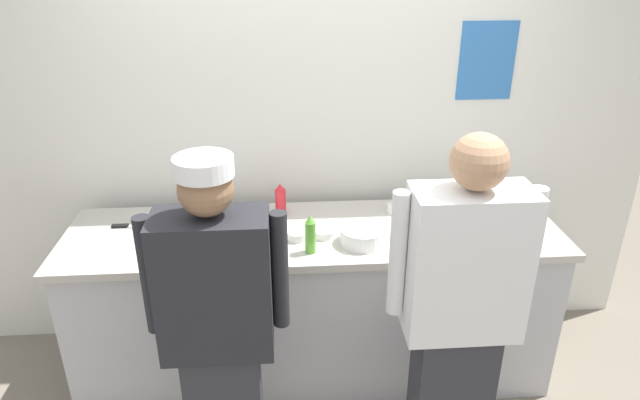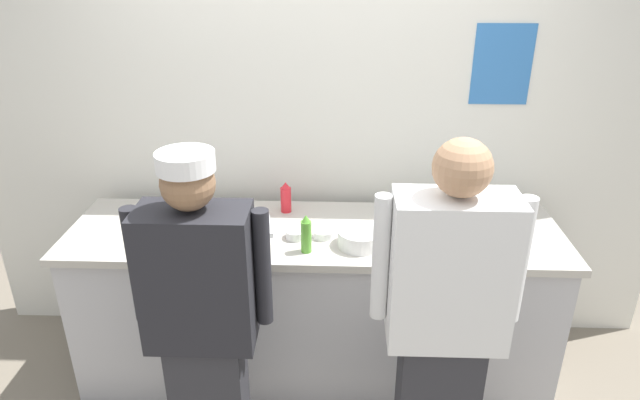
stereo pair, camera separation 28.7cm
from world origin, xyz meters
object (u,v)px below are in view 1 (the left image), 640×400
at_px(chef_near_left, 219,329).
at_px(chefs_knife, 133,226).
at_px(squeeze_bottle_secondary, 159,234).
at_px(ramekin_orange_sauce, 422,236).
at_px(mixing_bowl_steel, 456,215).
at_px(squeeze_bottle_spare, 310,235).
at_px(squeeze_bottle_primary, 281,199).
at_px(chef_center, 460,314).
at_px(plate_stack_front, 362,236).
at_px(ramekin_green_sauce, 297,235).
at_px(sheet_tray, 219,232).
at_px(ramekin_red_sauce, 394,208).
at_px(ramekin_yellow_sauce, 324,233).

bearing_deg(chef_near_left, chefs_knife, 122.08).
height_order(squeeze_bottle_secondary, ramekin_orange_sauce, squeeze_bottle_secondary).
relative_size(mixing_bowl_steel, squeeze_bottle_spare, 1.65).
bearing_deg(mixing_bowl_steel, squeeze_bottle_primary, 166.10).
relative_size(squeeze_bottle_secondary, chefs_knife, 0.76).
bearing_deg(chef_center, ramekin_orange_sauce, 92.56).
bearing_deg(squeeze_bottle_spare, ramekin_orange_sauce, 7.01).
bearing_deg(squeeze_bottle_primary, squeeze_bottle_spare, -72.58).
bearing_deg(plate_stack_front, ramekin_green_sauce, 168.63).
bearing_deg(chef_center, ramekin_green_sauce, 135.62).
height_order(squeeze_bottle_primary, ramekin_orange_sauce, squeeze_bottle_primary).
xyz_separation_m(sheet_tray, squeeze_bottle_secondary, (-0.27, -0.17, 0.09)).
relative_size(squeeze_bottle_spare, ramekin_green_sauce, 1.85).
xyz_separation_m(squeeze_bottle_secondary, chefs_knife, (-0.20, 0.28, -0.09)).
bearing_deg(chef_center, plate_stack_front, 119.74).
bearing_deg(squeeze_bottle_spare, squeeze_bottle_secondary, 175.60).
distance_m(ramekin_red_sauce, ramekin_orange_sauce, 0.35).
bearing_deg(sheet_tray, mixing_bowl_steel, -0.31).
bearing_deg(squeeze_bottle_primary, chef_center, -52.30).
bearing_deg(plate_stack_front, sheet_tray, 168.22).
bearing_deg(ramekin_green_sauce, ramekin_orange_sauce, -6.06).
relative_size(squeeze_bottle_secondary, ramekin_yellow_sauce, 2.01).
relative_size(chef_center, mixing_bowl_steel, 5.12).
bearing_deg(squeeze_bottle_secondary, ramekin_green_sauce, 6.93).
distance_m(sheet_tray, ramekin_orange_sauce, 1.06).
xyz_separation_m(sheet_tray, ramekin_yellow_sauce, (0.55, -0.08, 0.01)).
bearing_deg(squeeze_bottle_primary, ramekin_red_sauce, -3.21).
bearing_deg(plate_stack_front, ramekin_red_sauce, 56.29).
relative_size(sheet_tray, squeeze_bottle_spare, 2.65).
bearing_deg(ramekin_yellow_sauce, ramekin_orange_sauce, -8.89).
height_order(sheet_tray, ramekin_yellow_sauce, ramekin_yellow_sauce).
relative_size(sheet_tray, ramekin_orange_sauce, 4.91).
xyz_separation_m(chef_near_left, ramekin_red_sauce, (0.91, 0.92, 0.09)).
bearing_deg(ramekin_green_sauce, squeeze_bottle_spare, -65.90).
height_order(chef_center, mixing_bowl_steel, chef_center).
relative_size(mixing_bowl_steel, ramekin_red_sauce, 4.06).
height_order(squeeze_bottle_primary, ramekin_green_sauce, squeeze_bottle_primary).
xyz_separation_m(squeeze_bottle_spare, ramekin_green_sauce, (-0.06, 0.14, -0.07)).
bearing_deg(ramekin_green_sauce, squeeze_bottle_secondary, -173.07).
bearing_deg(mixing_bowl_steel, chef_center, -104.80).
xyz_separation_m(ramekin_red_sauce, ramekin_yellow_sauce, (-0.42, -0.27, -0.00)).
bearing_deg(sheet_tray, ramekin_green_sauce, -12.11).
bearing_deg(plate_stack_front, chef_near_left, -139.89).
height_order(mixing_bowl_steel, ramekin_green_sauce, mixing_bowl_steel).
xyz_separation_m(chef_near_left, chefs_knife, (-0.53, 0.84, 0.07)).
distance_m(chef_center, squeeze_bottle_spare, 0.80).
height_order(plate_stack_front, squeeze_bottle_spare, squeeze_bottle_spare).
distance_m(chef_center, squeeze_bottle_primary, 1.22).
relative_size(squeeze_bottle_spare, ramekin_orange_sauce, 1.85).
bearing_deg(mixing_bowl_steel, sheet_tray, 179.69).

